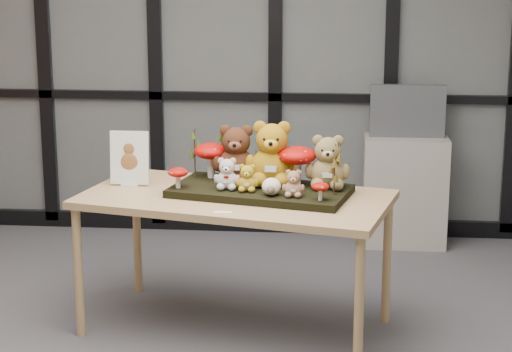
# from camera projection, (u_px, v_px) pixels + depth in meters

# --- Properties ---
(room_shell) EXTENTS (5.00, 5.00, 5.00)m
(room_shell) POSITION_uv_depth(u_px,v_px,m) (145.00, 45.00, 4.40)
(room_shell) COLOR #AEACA5
(room_shell) RESTS_ON floor
(glass_partition) EXTENTS (4.90, 0.06, 2.78)m
(glass_partition) POSITION_uv_depth(u_px,v_px,m) (215.00, 47.00, 6.85)
(glass_partition) COLOR #2D383F
(glass_partition) RESTS_ON floor
(display_table) EXTENTS (1.84, 1.21, 0.79)m
(display_table) POSITION_uv_depth(u_px,v_px,m) (235.00, 207.00, 5.15)
(display_table) COLOR tan
(display_table) RESTS_ON floor
(diorama_tray) EXTENTS (1.06, 0.70, 0.04)m
(diorama_tray) POSITION_uv_depth(u_px,v_px,m) (260.00, 191.00, 5.15)
(diorama_tray) COLOR black
(diorama_tray) RESTS_ON display_table
(bear_pooh_yellow) EXTENTS (0.36, 0.33, 0.39)m
(bear_pooh_yellow) POSITION_uv_depth(u_px,v_px,m) (272.00, 149.00, 5.19)
(bear_pooh_yellow) COLOR #A87811
(bear_pooh_yellow) RESTS_ON diorama_tray
(bear_brown_medium) EXTENTS (0.32, 0.30, 0.36)m
(bear_brown_medium) POSITION_uv_depth(u_px,v_px,m) (236.00, 150.00, 5.26)
(bear_brown_medium) COLOR #452312
(bear_brown_medium) RESTS_ON diorama_tray
(bear_tan_back) EXTENTS (0.29, 0.28, 0.33)m
(bear_tan_back) POSITION_uv_depth(u_px,v_px,m) (328.00, 159.00, 5.11)
(bear_tan_back) COLOR olive
(bear_tan_back) RESTS_ON diorama_tray
(bear_small_yellow) EXTENTS (0.15, 0.14, 0.17)m
(bear_small_yellow) POSITION_uv_depth(u_px,v_px,m) (247.00, 176.00, 5.05)
(bear_small_yellow) COLOR #B7951E
(bear_small_yellow) RESTS_ON diorama_tray
(bear_white_bow) EXTENTS (0.17, 0.16, 0.19)m
(bear_white_bow) POSITION_uv_depth(u_px,v_px,m) (227.00, 172.00, 5.10)
(bear_white_bow) COLOR silver
(bear_white_bow) RESTS_ON diorama_tray
(bear_beige_small) EXTENTS (0.15, 0.14, 0.16)m
(bear_beige_small) POSITION_uv_depth(u_px,v_px,m) (293.00, 182.00, 4.95)
(bear_beige_small) COLOR #A17859
(bear_beige_small) RESTS_ON diorama_tray
(plush_cream_hedgehog) EXTENTS (0.09, 0.09, 0.10)m
(plush_cream_hedgehog) POSITION_uv_depth(u_px,v_px,m) (271.00, 186.00, 4.98)
(plush_cream_hedgehog) COLOR white
(plush_cream_hedgehog) RESTS_ON diorama_tray
(mushroom_back_left) EXTENTS (0.20, 0.20, 0.22)m
(mushroom_back_left) POSITION_uv_depth(u_px,v_px,m) (211.00, 159.00, 5.35)
(mushroom_back_left) COLOR #A10905
(mushroom_back_left) RESTS_ON diorama_tray
(mushroom_back_right) EXTENTS (0.22, 0.22, 0.24)m
(mushroom_back_right) POSITION_uv_depth(u_px,v_px,m) (297.00, 164.00, 5.17)
(mushroom_back_right) COLOR #A10905
(mushroom_back_right) RESTS_ON diorama_tray
(mushroom_front_left) EXTENTS (0.11, 0.11, 0.13)m
(mushroom_front_left) POSITION_uv_depth(u_px,v_px,m) (178.00, 177.00, 5.12)
(mushroom_front_left) COLOR #A10905
(mushroom_front_left) RESTS_ON diorama_tray
(mushroom_front_right) EXTENTS (0.09, 0.09, 0.10)m
(mushroom_front_right) POSITION_uv_depth(u_px,v_px,m) (320.00, 191.00, 4.88)
(mushroom_front_right) COLOR #A10905
(mushroom_front_right) RESTS_ON diorama_tray
(sprig_green_far_left) EXTENTS (0.05, 0.05, 0.28)m
(sprig_green_far_left) POSITION_uv_depth(u_px,v_px,m) (195.00, 153.00, 5.37)
(sprig_green_far_left) COLOR #17330B
(sprig_green_far_left) RESTS_ON diorama_tray
(sprig_green_mid_left) EXTENTS (0.05, 0.05, 0.27)m
(sprig_green_mid_left) POSITION_uv_depth(u_px,v_px,m) (222.00, 154.00, 5.37)
(sprig_green_mid_left) COLOR #17330B
(sprig_green_mid_left) RESTS_ON diorama_tray
(sprig_dry_far_right) EXTENTS (0.05, 0.05, 0.27)m
(sprig_dry_far_right) POSITION_uv_depth(u_px,v_px,m) (338.00, 165.00, 5.08)
(sprig_dry_far_right) COLOR brown
(sprig_dry_far_right) RESTS_ON diorama_tray
(sprig_dry_mid_right) EXTENTS (0.05, 0.05, 0.20)m
(sprig_dry_mid_right) POSITION_uv_depth(u_px,v_px,m) (334.00, 176.00, 4.97)
(sprig_dry_mid_right) COLOR brown
(sprig_dry_mid_right) RESTS_ON diorama_tray
(sprig_green_centre) EXTENTS (0.05, 0.05, 0.22)m
(sprig_green_centre) POSITION_uv_depth(u_px,v_px,m) (260.00, 160.00, 5.32)
(sprig_green_centre) COLOR #17330B
(sprig_green_centre) RESTS_ON diorama_tray
(sign_holder) EXTENTS (0.22, 0.06, 0.32)m
(sign_holder) POSITION_uv_depth(u_px,v_px,m) (129.00, 160.00, 5.32)
(sign_holder) COLOR silver
(sign_holder) RESTS_ON display_table
(label_card) EXTENTS (0.09, 0.03, 0.00)m
(label_card) POSITION_uv_depth(u_px,v_px,m) (223.00, 212.00, 4.81)
(label_card) COLOR white
(label_card) RESTS_ON display_table
(cabinet) EXTENTS (0.60, 0.35, 0.80)m
(cabinet) POSITION_uv_depth(u_px,v_px,m) (405.00, 191.00, 6.76)
(cabinet) COLOR #9C948B
(cabinet) RESTS_ON floor
(monitor) EXTENTS (0.54, 0.06, 0.38)m
(monitor) POSITION_uv_depth(u_px,v_px,m) (408.00, 111.00, 6.64)
(monitor) COLOR #4C4F54
(monitor) RESTS_ON cabinet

